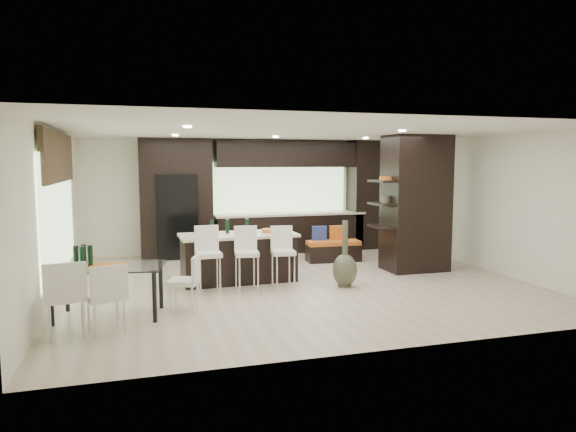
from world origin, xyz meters
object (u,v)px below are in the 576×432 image
object	(u,v)px
stool_left	(209,267)
stool_mid	(247,265)
dining_table	(109,292)
kitchen_island	(239,258)
bench	(333,251)
stool_right	(283,263)
chair_end	(184,285)
chair_near	(106,301)
floor_vase	(345,254)
chair_far	(66,302)

from	to	relation	value
stool_left	stool_mid	distance (m)	0.64
stool_left	dining_table	size ratio (longest dim) A/B	0.60
kitchen_island	bench	bearing A→B (deg)	26.66
stool_right	dining_table	size ratio (longest dim) A/B	0.57
stool_mid	stool_right	distance (m)	0.64
bench	chair_end	bearing A→B (deg)	-136.57
chair_near	bench	bearing A→B (deg)	22.94
stool_mid	chair_near	world-z (taller)	stool_mid
chair_end	dining_table	bearing A→B (deg)	109.38
stool_left	chair_end	distance (m)	1.02
floor_vase	dining_table	distance (m)	3.92
stool_mid	chair_near	xyz separation A→B (m)	(-2.16, -1.63, -0.02)
stool_mid	chair_near	bearing A→B (deg)	-137.30
stool_left	floor_vase	xyz separation A→B (m)	(2.34, -0.20, 0.13)
chair_far	chair_end	world-z (taller)	chair_far
stool_mid	stool_left	bearing A→B (deg)	-173.91
stool_right	floor_vase	xyz separation A→B (m)	(1.05, -0.21, 0.15)
floor_vase	kitchen_island	bearing A→B (deg)	150.67
floor_vase	chair_far	world-z (taller)	floor_vase
bench	floor_vase	distance (m)	2.36
chair_end	stool_right	bearing A→B (deg)	-43.44
kitchen_island	stool_left	world-z (taller)	stool_left
kitchen_island	bench	size ratio (longest dim) A/B	1.78
floor_vase	chair_near	world-z (taller)	floor_vase
stool_right	chair_end	distance (m)	1.99
stool_right	floor_vase	distance (m)	1.09
stool_mid	bench	distance (m)	3.12
stool_right	stool_mid	bearing A→B (deg)	-174.47
kitchen_island	stool_right	size ratio (longest dim) A/B	2.43
stool_right	dining_table	bearing A→B (deg)	-156.88
chair_near	chair_end	distance (m)	1.26
chair_far	floor_vase	bearing A→B (deg)	10.45
floor_vase	dining_table	bearing A→B (deg)	-169.80
kitchen_island	stool_left	size ratio (longest dim) A/B	2.31
stool_mid	floor_vase	bearing A→B (deg)	-1.42
kitchen_island	chair_end	xyz separation A→B (m)	(-1.12, -1.65, -0.06)
stool_mid	kitchen_island	bearing A→B (deg)	95.62
stool_right	dining_table	xyz separation A→B (m)	(-2.80, -0.91, -0.07)
kitchen_island	chair_end	size ratio (longest dim) A/B	2.77
dining_table	chair_far	size ratio (longest dim) A/B	1.66
stool_left	chair_near	xyz separation A→B (m)	(-1.52, -1.62, -0.03)
stool_left	chair_end	bearing A→B (deg)	-120.28
bench	stool_left	bearing A→B (deg)	-142.50
floor_vase	chair_end	world-z (taller)	floor_vase
kitchen_island	dining_table	distance (m)	2.71
bench	floor_vase	bearing A→B (deg)	-103.15
kitchen_island	stool_mid	bearing A→B (deg)	-92.00
stool_mid	chair_far	bearing A→B (deg)	-142.26
stool_mid	dining_table	world-z (taller)	stool_mid
bench	chair_near	size ratio (longest dim) A/B	1.41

